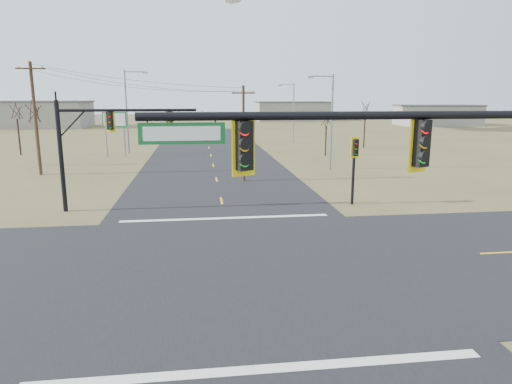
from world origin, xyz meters
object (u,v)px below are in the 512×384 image
at_px(streetlight_a, 330,117).
at_px(bare_tree_c, 326,118).
at_px(pedestal_signal_ne, 355,155).
at_px(bare_tree_d, 365,108).
at_px(mast_arm_near, 431,175).
at_px(utility_pole_near, 244,132).
at_px(bare_tree_a, 34,111).
at_px(bare_tree_b, 16,110).
at_px(streetlight_c, 128,107).
at_px(mast_arm_far, 112,131).
at_px(utility_pole_far, 35,117).
at_px(streetlight_b, 292,110).
at_px(highway_sign, 115,125).

distance_m(streetlight_a, bare_tree_c, 10.48).
relative_size(pedestal_signal_ne, bare_tree_d, 0.67).
distance_m(mast_arm_near, bare_tree_d, 52.80).
xyz_separation_m(utility_pole_near, streetlight_a, (8.65, 4.93, 0.90)).
bearing_deg(mast_arm_near, bare_tree_a, 96.06).
xyz_separation_m(mast_arm_near, bare_tree_b, (-26.43, 47.87, 0.03)).
relative_size(mast_arm_near, bare_tree_d, 1.55).
distance_m(streetlight_a, bare_tree_d, 20.22).
bearing_deg(pedestal_signal_ne, utility_pole_near, 118.44).
relative_size(streetlight_c, bare_tree_a, 1.44).
relative_size(utility_pole_near, bare_tree_a, 1.13).
xyz_separation_m(mast_arm_near, mast_arm_far, (-10.41, 18.80, -0.35)).
relative_size(utility_pole_far, bare_tree_c, 1.76).
height_order(utility_pole_far, bare_tree_a, utility_pole_far).
height_order(streetlight_a, bare_tree_b, streetlight_a).
xyz_separation_m(streetlight_b, bare_tree_d, (8.36, -7.78, 0.50)).
xyz_separation_m(bare_tree_a, bare_tree_d, (38.36, 11.67, -0.06)).
xyz_separation_m(highway_sign, bare_tree_c, (24.36, -2.08, 0.69)).
xyz_separation_m(bare_tree_c, bare_tree_d, (7.45, 7.41, 1.00)).
relative_size(pedestal_signal_ne, streetlight_c, 0.45).
relative_size(mast_arm_far, bare_tree_d, 1.32).
bearing_deg(streetlight_b, mast_arm_near, -85.87).
xyz_separation_m(pedestal_signal_ne, bare_tree_b, (-31.06, 29.65, 2.01)).
bearing_deg(highway_sign, mast_arm_far, -75.71).
height_order(mast_arm_near, bare_tree_a, mast_arm_near).
bearing_deg(highway_sign, bare_tree_c, -0.05).
bearing_deg(utility_pole_far, bare_tree_b, 115.14).
height_order(mast_arm_near, bare_tree_b, mast_arm_near).
bearing_deg(pedestal_signal_ne, mast_arm_near, -109.69).
height_order(utility_pole_far, bare_tree_b, utility_pole_far).
xyz_separation_m(mast_arm_far, utility_pole_far, (-8.96, 14.04, 0.24)).
bearing_deg(mast_arm_near, streetlight_a, 54.71).
xyz_separation_m(utility_pole_near, bare_tree_d, (18.68, 22.48, 1.28)).
relative_size(mast_arm_far, bare_tree_a, 1.28).
xyz_separation_m(utility_pole_near, bare_tree_b, (-24.85, 20.39, 1.15)).
relative_size(highway_sign, bare_tree_c, 0.92).
distance_m(streetlight_a, streetlight_c, 25.31).
bearing_deg(bare_tree_a, utility_pole_near, -28.78).
height_order(highway_sign, bare_tree_d, bare_tree_d).
xyz_separation_m(pedestal_signal_ne, streetlight_b, (4.11, 39.52, 1.64)).
bearing_deg(bare_tree_a, mast_arm_far, -60.89).
distance_m(utility_pole_far, highway_sign, 12.75).
xyz_separation_m(bare_tree_b, bare_tree_d, (43.53, 2.09, 0.13)).
bearing_deg(mast_arm_far, bare_tree_c, 70.92).
height_order(highway_sign, streetlight_a, streetlight_a).
relative_size(utility_pole_near, streetlight_b, 0.89).
bearing_deg(bare_tree_d, streetlight_a, -119.74).
distance_m(bare_tree_c, bare_tree_d, 10.56).
relative_size(utility_pole_near, utility_pole_far, 0.79).
distance_m(utility_pole_near, bare_tree_d, 29.26).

